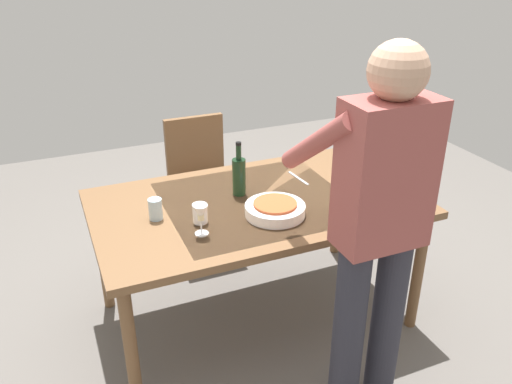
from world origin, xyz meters
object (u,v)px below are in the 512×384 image
Objects in this scene: dining_table at (256,212)px; water_cup_far_left at (155,209)px; wine_glass_right at (387,170)px; chair_near at (200,176)px; water_cup_near_left at (344,169)px; water_cup_near_right at (200,213)px; wine_bottle at (239,175)px; serving_bowl_pasta at (275,209)px; dinner_plate_near at (358,205)px; person_server at (377,222)px; wine_glass_left at (201,214)px.

dining_table is 15.73× the size of water_cup_far_left.
water_cup_far_left is at bearing -6.12° from wine_glass_right.
water_cup_near_left is at bearing 127.51° from chair_near.
water_cup_near_right is at bearing 73.17° from chair_near.
water_cup_far_left is at bearing 60.64° from chair_near.
wine_glass_right is (-0.77, 0.23, -0.01)m from wine_bottle.
wine_bottle is (0.05, -0.11, 0.18)m from dining_table.
dinner_plate_near is (-0.43, 0.08, -0.03)m from serving_bowl_pasta.
wine_glass_left is at bearing -42.84° from person_server.
dinner_plate_near is (-0.24, -0.49, -0.21)m from person_server.
water_cup_near_right is at bearing -104.54° from wine_glass_left.
wine_glass_left is 1.41× the size of water_cup_far_left.
dinner_plate_near is (-0.50, 1.14, 0.23)m from chair_near.
wine_bottle is 0.31m from serving_bowl_pasta.
wine_glass_left and wine_glass_right have the same top height.
water_cup_near_right is at bearing -49.69° from person_server.
person_server is (-0.21, 0.75, 0.28)m from dining_table.
dinner_plate_near reaches higher than dining_table.
dinner_plate_near is (-0.51, 0.37, -0.10)m from wine_bottle.
wine_bottle is at bearing -74.71° from serving_bowl_pasta.
wine_glass_right is at bearing 127.32° from chair_near.
wine_bottle is 0.99× the size of serving_bowl_pasta.
chair_near is 6.03× the size of wine_glass_right.
wine_glass_left reaches higher than water_cup_near_right.
chair_near reaches higher than wine_glass_right.
serving_bowl_pasta is (0.55, 0.25, -0.02)m from water_cup_near_left.
wine_glass_left is at bearing 75.46° from water_cup_near_right.
person_server is 11.19× the size of wine_glass_right.
dining_table is at bearing -81.73° from serving_bowl_pasta.
chair_near reaches higher than dinner_plate_near.
water_cup_near_left is (-0.57, -0.07, 0.12)m from dining_table.
serving_bowl_pasta is at bearing 168.52° from water_cup_near_right.
person_server is 5.71× the size of wine_bottle.
dining_table is 17.41× the size of water_cup_near_right.
serving_bowl_pasta is at bearing 4.65° from wine_glass_right.
person_server reaches higher than chair_near.
dining_table is at bearing -29.93° from dinner_plate_near.
wine_bottle is 0.45m from wine_glass_left.
water_cup_far_left is at bearing -1.04° from dining_table.
water_cup_near_left is at bearing 176.94° from wine_bottle.
chair_near is 3.03× the size of serving_bowl_pasta.
wine_bottle is (0.01, 0.77, 0.33)m from chair_near.
wine_glass_left reaches higher than water_cup_near_left.
dining_table is 0.75m from wine_glass_right.
wine_glass_right is (-0.72, 0.12, 0.17)m from dining_table.
wine_bottle is 0.63m from water_cup_near_left.
dining_table is 0.37m from water_cup_near_right.
chair_near is 1.70m from person_server.
water_cup_near_right reaches higher than dining_table.
wine_glass_left is 0.13m from water_cup_near_right.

